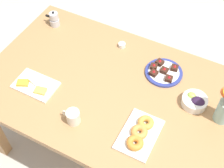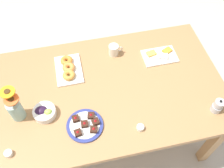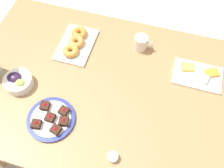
% 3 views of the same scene
% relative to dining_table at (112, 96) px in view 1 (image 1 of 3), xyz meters
% --- Properties ---
extents(ground_plane, '(6.00, 6.00, 0.00)m').
position_rel_dining_table_xyz_m(ground_plane, '(0.00, 0.00, -0.65)').
color(ground_plane, '#B7B2A8').
extents(dining_table, '(1.60, 1.00, 0.74)m').
position_rel_dining_table_xyz_m(dining_table, '(0.00, 0.00, 0.00)').
color(dining_table, '#A87A4C').
rests_on(dining_table, ground_plane).
extents(coffee_mug, '(0.11, 0.08, 0.09)m').
position_rel_dining_table_xyz_m(coffee_mug, '(0.08, 0.31, 0.13)').
color(coffee_mug, silver).
rests_on(coffee_mug, dining_table).
extents(grape_bowl, '(0.15, 0.15, 0.07)m').
position_rel_dining_table_xyz_m(grape_bowl, '(-0.48, -0.12, 0.12)').
color(grape_bowl, white).
rests_on(grape_bowl, dining_table).
extents(cheese_platter, '(0.26, 0.17, 0.03)m').
position_rel_dining_table_xyz_m(cheese_platter, '(0.42, 0.20, 0.10)').
color(cheese_platter, white).
rests_on(cheese_platter, dining_table).
extents(croissant_platter, '(0.19, 0.28, 0.05)m').
position_rel_dining_table_xyz_m(croissant_platter, '(-0.28, 0.22, 0.11)').
color(croissant_platter, white).
rests_on(croissant_platter, dining_table).
extents(jam_cup_berry, '(0.05, 0.05, 0.03)m').
position_rel_dining_table_xyz_m(jam_cup_berry, '(0.11, -0.35, 0.10)').
color(jam_cup_berry, white).
rests_on(jam_cup_berry, dining_table).
extents(dessert_plate, '(0.24, 0.24, 0.05)m').
position_rel_dining_table_xyz_m(dessert_plate, '(-0.23, -0.26, 0.10)').
color(dessert_plate, navy).
rests_on(dessert_plate, dining_table).
extents(moka_pot, '(0.11, 0.07, 0.12)m').
position_rel_dining_table_xyz_m(moka_pot, '(0.63, -0.33, 0.13)').
color(moka_pot, '#B7B7BC').
rests_on(moka_pot, dining_table).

